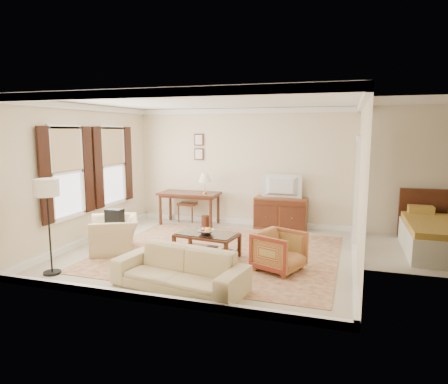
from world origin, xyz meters
The scene contains 20 objects.
room_shell centered at (0.00, 0.00, 2.47)m, with size 5.51×5.01×2.91m.
window_front centered at (-2.70, -0.70, 1.55)m, with size 0.12×1.56×1.80m, color #CCB284, non-canonical shape.
window_rear centered at (-2.70, 0.90, 1.55)m, with size 0.12×1.56×1.80m, color #CCB284, non-canonical shape.
doorway centered at (2.71, 1.50, 1.08)m, with size 0.10×1.12×2.25m, color white, non-canonical shape.
rug centered at (0.20, -0.05, 0.01)m, with size 4.46×3.83×0.01m, color brown.
writing_desk centered at (-1.25, 2.03, 0.71)m, with size 1.49×0.75×0.82m.
desk_chair centered at (-1.44, 2.38, 0.53)m, with size 0.45×0.45×1.05m, color brown, non-canonical shape.
desk_lamp centered at (-0.83, 2.03, 1.07)m, with size 0.32×0.32×0.50m, color silver, non-canonical shape.
framed_prints centered at (-1.15, 2.47, 1.94)m, with size 0.25×0.04×0.68m, color #482114, non-canonical shape.
sideboard centered at (1.03, 2.23, 0.38)m, with size 1.24×0.48×0.76m, color brown.
tv centered at (1.03, 2.21, 1.22)m, with size 0.92×0.53×0.12m, color black.
coffee_table centered at (0.08, -0.39, 0.36)m, with size 1.20×0.80×0.48m.
fruit_bowl centered at (0.08, -0.44, 0.53)m, with size 0.42×0.42×0.10m, color silver.
book_a centered at (0.03, -0.33, 0.18)m, with size 0.28×0.04×0.38m, color brown.
book_b centered at (0.34, -0.40, 0.18)m, with size 0.28×0.03×0.38m, color brown.
striped_armchair centered at (1.48, -0.67, 0.37)m, with size 0.73×0.68×0.75m, color maroon.
club_armchair centered at (-1.81, -0.51, 0.45)m, with size 1.03×0.67×0.90m, color #CAAF88.
backpack centered at (-1.77, -0.54, 0.69)m, with size 0.32×0.22×0.40m, color black.
sofa centered at (0.19, -1.89, 0.40)m, with size 2.03×0.59×0.80m, color #CAAF88.
floor_lamp centered at (-2.09, -1.95, 1.33)m, with size 0.39×0.39×1.59m.
Camera 1 is at (2.52, -7.15, 2.36)m, focal length 32.00 mm.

